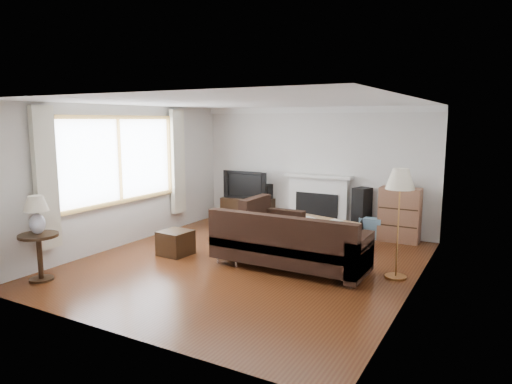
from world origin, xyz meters
The scene contains 17 objects.
room centered at (0.00, 0.00, 1.25)m, with size 5.10×5.60×2.54m.
window centered at (-2.45, -0.20, 1.55)m, with size 0.12×2.74×1.54m, color olive.
curtain_near centered at (-2.40, -1.72, 1.40)m, with size 0.10×0.35×2.10m, color silver.
curtain_far centered at (-2.40, 1.32, 1.40)m, with size 0.10×0.35×2.10m, color silver.
fireplace centered at (0.15, 2.64, 0.57)m, with size 1.40×0.26×1.15m, color white.
tv_stand centered at (-1.42, 2.47, 0.28)m, with size 1.11×0.50×0.56m, color black.
television centered at (-1.42, 2.47, 0.86)m, with size 1.04×0.14×0.60m, color black.
speaker_left centered at (-1.03, 2.55, 0.44)m, with size 0.24×0.29×0.87m, color black.
speaker_right centered at (1.09, 2.53, 0.48)m, with size 0.27×0.32×0.96m, color black.
bookshelf centered at (1.81, 2.53, 0.50)m, with size 0.73×0.35×1.01m, color brown.
globe_lamp centered at (1.81, 2.53, 1.13)m, with size 0.25×0.25×0.25m, color white.
sectional_sofa centered at (0.69, 0.10, 0.41)m, with size 2.55×1.86×0.82m, color black.
coffee_table centered at (0.67, 1.48, 0.24)m, with size 1.22×0.66×0.48m, color #A5794F.
footstool centered at (-1.29, -0.17, 0.20)m, with size 0.48×0.48×0.41m, color black.
floor_lamp centered at (2.21, 0.46, 0.79)m, with size 0.41×0.41×1.58m, color #AD753C.
side_table centered at (-2.15, -2.08, 0.33)m, with size 0.54×0.54×0.67m, color black.
table_lamp centered at (-2.15, -2.08, 0.94)m, with size 0.33×0.33×0.54m, color silver.
Camera 1 is at (3.51, -5.99, 2.24)m, focal length 32.00 mm.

